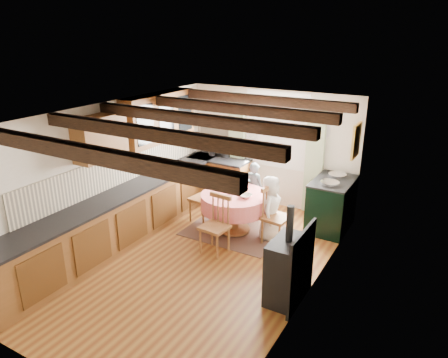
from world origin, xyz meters
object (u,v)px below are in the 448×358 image
Objects in this scene: chair_right at (277,216)px; aga_range at (331,204)px; cup at (232,191)px; dining_table at (234,213)px; child_far at (254,189)px; chair_near at (214,225)px; child_right at (270,208)px; chair_left at (202,197)px; cast_iron_stove at (288,254)px.

aga_range is (0.65, 1.03, -0.03)m from chair_right.
cup is at bearing 95.40° from chair_right.
child_far is (0.00, 0.80, 0.19)m from dining_table.
chair_near is 0.94× the size of aga_range.
child_right reaches higher than cup.
child_far reaches higher than cup.
dining_table is 1.79m from aga_range.
chair_left is at bearing 51.84° from child_far.
child_far reaches higher than aga_range.
child_far reaches higher than dining_table.
aga_range is at bearing -53.38° from child_right.
chair_near is 0.71× the size of cast_iron_stove.
dining_table is at bearing 85.02° from child_right.
cast_iron_stove is at bearing -42.06° from dining_table.
chair_left is 0.87× the size of child_right.
chair_near is 1.64m from child_far.
dining_table is 0.85m from chair_near.
cup is (-0.07, -0.80, 0.23)m from child_far.
aga_range is at bearing 34.06° from dining_table.
chair_right is 9.62× the size of cup.
child_right is at bearing 65.21° from chair_right.
chair_left is at bearing 77.82° from child_right.
chair_left is 0.72× the size of cast_iron_stove.
chair_right is 1.21m from aga_range.
chair_right is at bearing 93.77° from chair_left.
chair_left reaches higher than cup.
cup is at bearing 93.77° from child_far.
cast_iron_stove is at bearing -87.41° from aga_range.
chair_near is 1.09m from child_right.
chair_left is (-0.83, 0.93, 0.01)m from chair_near.
dining_table is 0.84m from chair_right.
cast_iron_stove is at bearing -144.77° from chair_right.
aga_range is 1.49m from child_far.
chair_left is 1.58m from chair_right.
chair_right is at bearing -1.51° from cup.
cup is (-1.65, 1.43, 0.09)m from cast_iron_stove.
chair_left is 1.03m from child_far.
cup is at bearing 139.08° from cast_iron_stove.
child_right is (-0.17, 0.10, 0.07)m from chair_right.
dining_table is 1.05× the size of child_right.
child_right is at bearing 97.51° from chair_left.
child_right is 10.84× the size of cup.
cast_iron_stove reaches higher than child_right.
chair_near is at bearing 101.22° from child_far.
dining_table is 1.16× the size of aga_range.
chair_right is 0.98× the size of aga_range.
chair_right is at bearing -1.77° from dining_table.
chair_near is 0.96× the size of chair_right.
child_right is (0.66, 0.08, 0.21)m from dining_table.
dining_table is 0.76m from chair_left.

